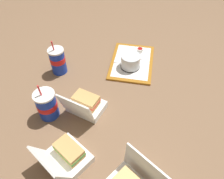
# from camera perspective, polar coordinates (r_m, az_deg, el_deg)

# --- Properties ---
(ground_plane) EXTENTS (3.20, 3.20, 0.00)m
(ground_plane) POSITION_cam_1_polar(r_m,az_deg,el_deg) (1.18, 1.24, -2.53)
(ground_plane) COLOR brown
(food_tray) EXTENTS (0.39, 0.29, 0.01)m
(food_tray) POSITION_cam_1_polar(r_m,az_deg,el_deg) (1.41, 5.21, 7.14)
(food_tray) COLOR #A56619
(food_tray) RESTS_ON ground_plane
(cake_container) EXTENTS (0.12, 0.12, 0.08)m
(cake_container) POSITION_cam_1_polar(r_m,az_deg,el_deg) (1.33, 4.85, 7.28)
(cake_container) COLOR black
(cake_container) RESTS_ON food_tray
(ketchup_cup) EXTENTS (0.04, 0.04, 0.02)m
(ketchup_cup) POSITION_cam_1_polar(r_m,az_deg,el_deg) (1.48, 7.29, 10.22)
(ketchup_cup) COLOR white
(ketchup_cup) RESTS_ON food_tray
(napkin_stack) EXTENTS (0.11, 0.11, 0.00)m
(napkin_stack) POSITION_cam_1_polar(r_m,az_deg,el_deg) (1.42, 2.91, 8.12)
(napkin_stack) COLOR white
(napkin_stack) RESTS_ON food_tray
(plastic_fork) EXTENTS (0.11, 0.03, 0.00)m
(plastic_fork) POSITION_cam_1_polar(r_m,az_deg,el_deg) (1.46, 8.51, 8.97)
(plastic_fork) COLOR white
(plastic_fork) RESTS_ON food_tray
(clamshell_sandwich_center) EXTENTS (0.24, 0.24, 0.15)m
(clamshell_sandwich_center) POSITION_cam_1_polar(r_m,az_deg,el_deg) (0.97, -11.44, -16.37)
(clamshell_sandwich_center) COLOR white
(clamshell_sandwich_center) RESTS_ON ground_plane
(clamshell_sandwich_right) EXTENTS (0.20, 0.21, 0.16)m
(clamshell_sandwich_right) POSITION_cam_1_polar(r_m,az_deg,el_deg) (1.11, -6.99, -3.91)
(clamshell_sandwich_right) COLOR white
(clamshell_sandwich_right) RESTS_ON ground_plane
(soda_cup_back) EXTENTS (0.09, 0.09, 0.22)m
(soda_cup_back) POSITION_cam_1_polar(r_m,az_deg,el_deg) (1.33, -13.98, 7.35)
(soda_cup_back) COLOR #1938B7
(soda_cup_back) RESTS_ON ground_plane
(soda_cup_center) EXTENTS (0.10, 0.10, 0.21)m
(soda_cup_center) POSITION_cam_1_polar(r_m,az_deg,el_deg) (1.10, -16.66, -3.82)
(soda_cup_center) COLOR #1938B7
(soda_cup_center) RESTS_ON ground_plane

